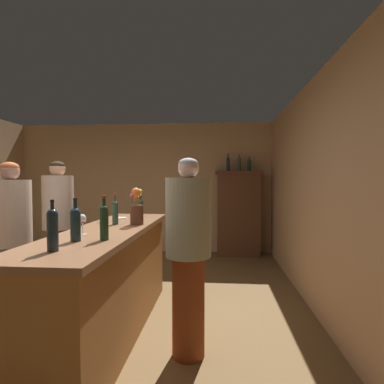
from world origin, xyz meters
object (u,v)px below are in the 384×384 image
object	(u,v)px
display_bottle_midleft	(239,163)
bar_counter	(108,282)
wine_bottle_syrah	(115,211)
wine_bottle_riesling	(104,220)
bartender	(188,249)
wine_bottle_chardonnay	(141,207)
patron_redhead	(58,223)
patron_tall	(8,225)
wine_bottle_pinot	(53,228)
patron_by_cabinet	(11,239)
wine_glass_front	(105,210)
flower_arrangement	(137,210)
display_bottle_left	(228,163)
cheese_plate	(120,218)
wine_bottle_malbec	(75,222)
wine_glass_mid	(82,220)
display_cabinet	(238,212)
display_bottle_center	(249,165)

from	to	relation	value
display_bottle_midleft	bar_counter	bearing A→B (deg)	-113.52
wine_bottle_syrah	wine_bottle_riesling	world-z (taller)	wine_bottle_riesling
bartender	wine_bottle_chardonnay	bearing A→B (deg)	-48.35
wine_bottle_riesling	patron_redhead	xyz separation A→B (m)	(-1.14, 1.45, -0.23)
patron_redhead	patron_tall	size ratio (longest dim) A/B	1.05
bar_counter	wine_bottle_pinot	xyz separation A→B (m)	(-0.02, -0.93, 0.65)
display_bottle_midleft	patron_by_cabinet	bearing A→B (deg)	-126.78
display_bottle_midleft	patron_tall	world-z (taller)	display_bottle_midleft
wine_glass_front	patron_redhead	world-z (taller)	patron_redhead
patron_redhead	bar_counter	bearing A→B (deg)	10.05
bartender	flower_arrangement	bearing A→B (deg)	-31.92
flower_arrangement	display_bottle_left	size ratio (longest dim) A/B	1.09
cheese_plate	wine_bottle_malbec	bearing A→B (deg)	-85.78
display_bottle_left	bar_counter	bearing A→B (deg)	-110.32
wine_bottle_syrah	patron_by_cabinet	xyz separation A→B (m)	(-0.97, -0.24, -0.25)
wine_glass_mid	bartender	size ratio (longest dim) A/B	0.10
patron_by_cabinet	cheese_plate	bearing A→B (deg)	22.73
wine_bottle_pinot	cheese_plate	size ratio (longest dim) A/B	2.14
display_cabinet	patron_by_cabinet	xyz separation A→B (m)	(-2.41, -3.23, 0.04)
wine_bottle_riesling	cheese_plate	size ratio (longest dim) A/B	2.19
bar_counter	wine_bottle_chardonnay	xyz separation A→B (m)	(0.08, 0.96, 0.62)
wine_glass_mid	patron_tall	bearing A→B (deg)	141.20
wine_bottle_pinot	patron_by_cabinet	world-z (taller)	patron_by_cabinet
flower_arrangement	display_bottle_center	bearing A→B (deg)	64.71
cheese_plate	wine_bottle_riesling	bearing A→B (deg)	-77.21
wine_bottle_malbec	display_bottle_left	distance (m)	4.12
patron_tall	wine_bottle_chardonnay	bearing A→B (deg)	45.68
flower_arrangement	cheese_plate	distance (m)	0.61
patron_by_cabinet	patron_tall	size ratio (longest dim) A/B	1.01
display_cabinet	wine_bottle_riesling	distance (m)	4.02
wine_bottle_syrah	patron_tall	size ratio (longest dim) A/B	0.19
flower_arrangement	display_bottle_center	distance (m)	3.37
wine_bottle_pinot	patron_by_cabinet	bearing A→B (deg)	134.75
wine_bottle_riesling	patron_by_cabinet	bearing A→B (deg)	153.26
display_bottle_midleft	display_bottle_center	distance (m)	0.19
wine_bottle_syrah	patron_tall	distance (m)	1.75
wine_bottle_riesling	flower_arrangement	distance (m)	0.82
display_bottle_left	bartender	bearing A→B (deg)	-96.88
patron_by_cabinet	patron_redhead	xyz separation A→B (m)	(0.02, 0.87, 0.04)
wine_bottle_syrah	bar_counter	bearing A→B (deg)	-85.77
wine_bottle_malbec	display_bottle_center	world-z (taller)	display_bottle_center
bar_counter	bartender	distance (m)	0.92
flower_arrangement	display_bottle_midleft	distance (m)	3.30
wine_bottle_pinot	display_bottle_center	distance (m)	4.55
display_bottle_left	wine_glass_mid	bearing A→B (deg)	-109.99
display_bottle_left	patron_redhead	distance (m)	3.33
flower_arrangement	patron_redhead	bearing A→B (deg)	151.45
wine_bottle_syrah	wine_bottle_malbec	distance (m)	0.88
bar_counter	wine_bottle_syrah	xyz separation A→B (m)	(-0.02, 0.28, 0.64)
wine_bottle_chardonnay	patron_redhead	world-z (taller)	patron_redhead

